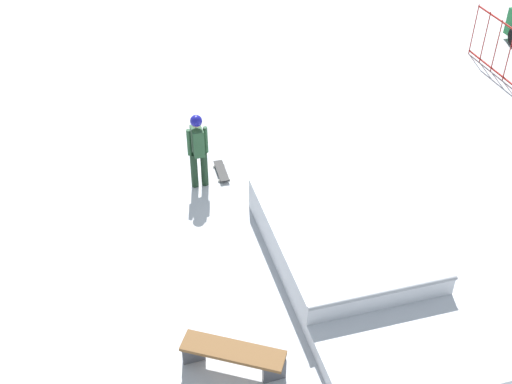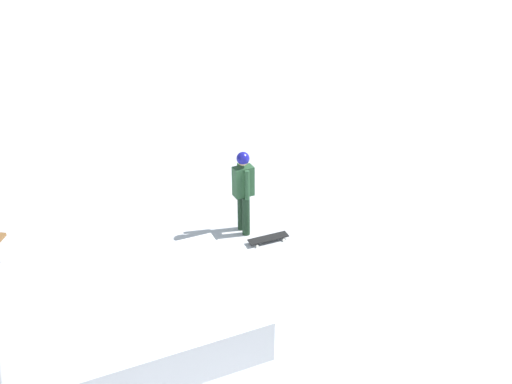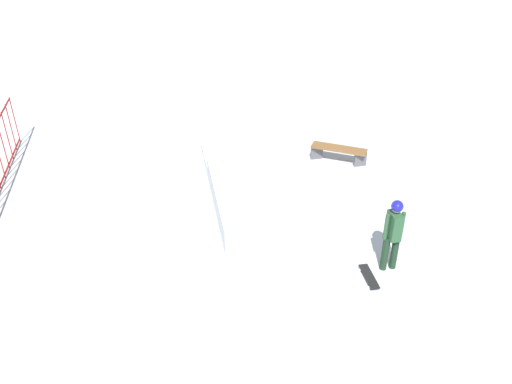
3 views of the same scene
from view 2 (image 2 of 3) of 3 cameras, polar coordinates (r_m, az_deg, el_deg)
ground_plane at (r=9.60m, az=-7.73°, el=-13.31°), size 60.00×60.00×0.00m
skate_ramp at (r=9.39m, az=-14.82°, el=-12.76°), size 5.49×2.80×0.74m
skater at (r=11.40m, az=-1.22°, el=0.52°), size 0.38×0.44×1.73m
skateboard at (r=11.55m, az=1.18°, el=-4.42°), size 0.81×0.30×0.09m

